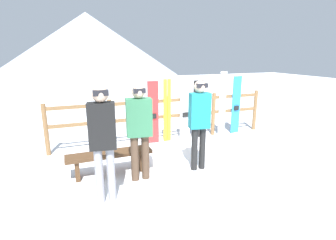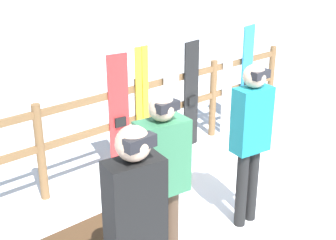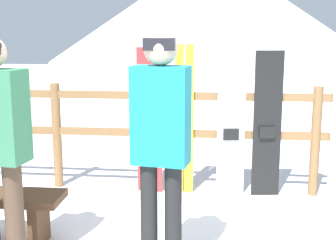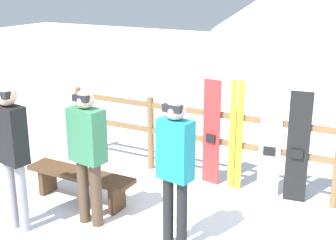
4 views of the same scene
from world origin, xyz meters
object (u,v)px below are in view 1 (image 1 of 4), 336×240
(ski_pair_yellow, at_px, (167,111))
(ski_pair_white, at_px, (222,104))
(bench, at_px, (110,157))
(snowboard_black_stripe, at_px, (198,110))
(person_teal, at_px, (199,118))
(snowboard_white, at_px, (185,112))
(person_plaid_green, at_px, (139,126))
(person_black, at_px, (103,136))
(snowboard_blue, at_px, (236,105))
(snowboard_red, at_px, (153,113))

(ski_pair_yellow, height_order, ski_pair_white, ski_pair_white)
(bench, bearing_deg, snowboard_black_stripe, 28.48)
(person_teal, height_order, snowboard_white, person_teal)
(ski_pair_white, bearing_deg, bench, -157.19)
(person_plaid_green, bearing_deg, snowboard_black_stripe, 40.90)
(person_teal, relative_size, person_black, 0.97)
(person_black, bearing_deg, snowboard_blue, 30.35)
(person_teal, bearing_deg, ski_pair_yellow, 88.82)
(person_black, bearing_deg, snowboard_black_stripe, 40.03)
(snowboard_white, distance_m, snowboard_black_stripe, 0.37)
(person_plaid_green, xyz_separation_m, person_teal, (1.16, 0.01, 0.04))
(person_black, height_order, snowboard_red, person_black)
(person_teal, xyz_separation_m, snowboard_red, (-0.33, 1.77, -0.26))
(snowboard_red, distance_m, snowboard_black_stripe, 1.23)
(person_teal, height_order, person_black, person_black)
(bench, distance_m, ski_pair_yellow, 2.21)
(snowboard_red, relative_size, ski_pair_yellow, 0.98)
(person_teal, relative_size, ski_pair_yellow, 1.09)
(bench, bearing_deg, snowboard_blue, 20.26)
(person_black, distance_m, ski_pair_yellow, 2.98)
(person_teal, xyz_separation_m, person_black, (-1.84, -0.52, 0.03))
(snowboard_white, xyz_separation_m, ski_pair_white, (1.11, 0.00, 0.14))
(bench, relative_size, person_teal, 0.90)
(person_teal, xyz_separation_m, snowboard_white, (0.53, 1.77, -0.30))
(bench, relative_size, ski_pair_yellow, 0.98)
(bench, height_order, person_black, person_black)
(person_plaid_green, distance_m, ski_pair_white, 3.32)
(bench, relative_size, person_plaid_green, 0.92)
(ski_pair_yellow, distance_m, snowboard_white, 0.50)
(snowboard_black_stripe, xyz_separation_m, snowboard_blue, (1.19, 0.00, 0.03))
(ski_pair_yellow, relative_size, ski_pair_white, 0.92)
(snowboard_red, bearing_deg, ski_pair_white, 0.10)
(ski_pair_yellow, distance_m, snowboard_blue, 2.05)
(person_black, relative_size, snowboard_white, 1.21)
(snowboard_red, bearing_deg, snowboard_white, -0.01)
(person_black, xyz_separation_m, snowboard_red, (1.50, 2.30, -0.28))
(snowboard_red, relative_size, snowboard_white, 1.06)
(person_plaid_green, xyz_separation_m, person_black, (-0.68, -0.52, 0.07))
(snowboard_blue, bearing_deg, snowboard_white, -180.00)
(snowboard_blue, bearing_deg, ski_pair_yellow, 179.91)
(bench, bearing_deg, ski_pair_yellow, 39.51)
(person_plaid_green, xyz_separation_m, snowboard_white, (1.69, 1.78, -0.26))
(person_black, bearing_deg, bench, 77.55)
(snowboard_white, relative_size, ski_pair_white, 0.84)
(snowboard_black_stripe, bearing_deg, person_plaid_green, -139.10)
(snowboard_red, xyz_separation_m, snowboard_black_stripe, (1.23, -0.00, -0.01))
(snowboard_red, relative_size, snowboard_black_stripe, 1.02)
(ski_pair_white, bearing_deg, person_teal, -132.71)
(snowboard_red, relative_size, snowboard_blue, 0.98)
(person_plaid_green, xyz_separation_m, snowboard_red, (0.83, 1.78, -0.21))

